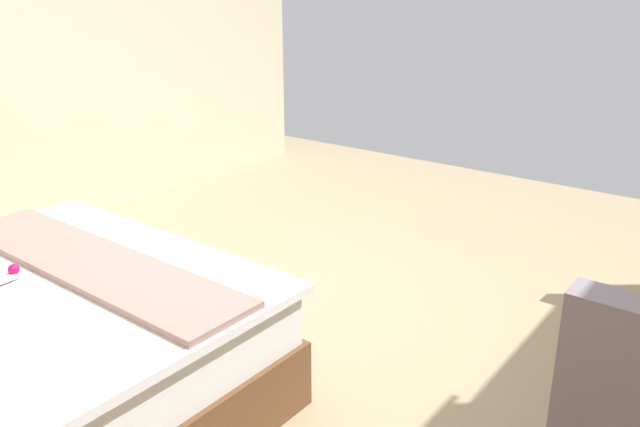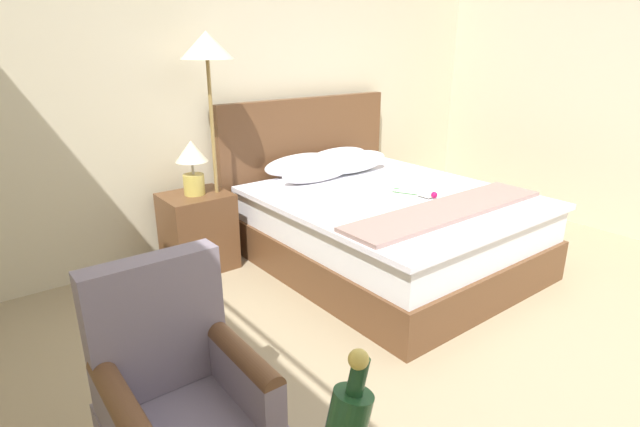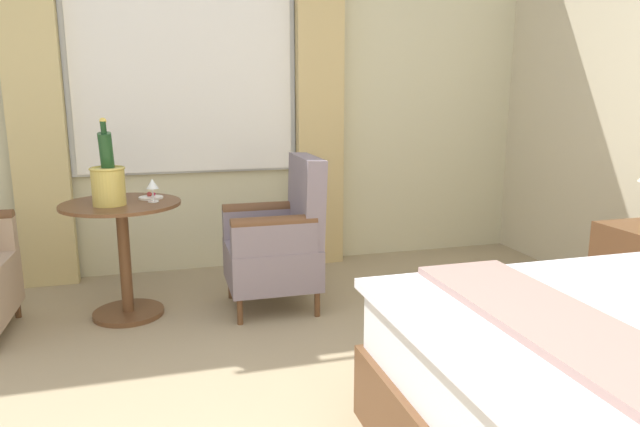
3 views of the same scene
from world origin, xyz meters
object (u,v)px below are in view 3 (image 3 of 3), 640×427
at_px(snack_plate, 151,197).
at_px(wine_glass_near_bucket, 152,185).
at_px(side_table_round, 124,247).
at_px(wine_glass_near_edge, 110,181).
at_px(champagne_bucket, 108,179).
at_px(armchair_by_window, 279,241).

bearing_deg(snack_plate, wine_glass_near_bucket, 6.87).
height_order(side_table_round, wine_glass_near_edge, wine_glass_near_edge).
relative_size(champagne_bucket, snack_plate, 3.42).
bearing_deg(armchair_by_window, snack_plate, -104.00).
relative_size(wine_glass_near_edge, snack_plate, 1.05).
distance_m(side_table_round, wine_glass_near_bucket, 0.42).
distance_m(wine_glass_near_edge, snack_plate, 0.27).
bearing_deg(armchair_by_window, side_table_round, -96.37).
xyz_separation_m(side_table_round, wine_glass_near_bucket, (0.03, 0.19, 0.38)).
relative_size(side_table_round, champagne_bucket, 1.41).
xyz_separation_m(wine_glass_near_edge, armchair_by_window, (0.26, 1.00, -0.39)).
distance_m(wine_glass_near_bucket, snack_plate, 0.15).
bearing_deg(side_table_round, champagne_bucket, -41.05).
bearing_deg(armchair_by_window, wine_glass_near_edge, -104.87).
bearing_deg(champagne_bucket, armchair_by_window, 87.64).
bearing_deg(side_table_round, snack_plate, 116.51).
xyz_separation_m(wine_glass_near_bucket, armchair_by_window, (0.07, 0.75, -0.38)).
height_order(side_table_round, champagne_bucket, champagne_bucket).
bearing_deg(wine_glass_near_bucket, champagne_bucket, -82.95).
bearing_deg(snack_plate, champagne_bucket, -56.71).
bearing_deg(wine_glass_near_bucket, side_table_round, -100.20).
distance_m(wine_glass_near_bucket, armchair_by_window, 0.84).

